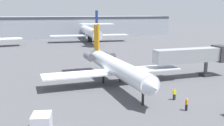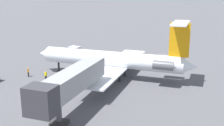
{
  "view_description": "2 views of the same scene",
  "coord_description": "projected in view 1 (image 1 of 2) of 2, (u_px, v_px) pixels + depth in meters",
  "views": [
    {
      "loc": [
        -14.52,
        -42.03,
        12.35
      ],
      "look_at": [
        1.8,
        -0.02,
        3.58
      ],
      "focal_mm": 41.32,
      "sensor_mm": 36.0,
      "label": 1
    },
    {
      "loc": [
        49.37,
        13.44,
        16.28
      ],
      "look_at": [
        0.78,
        -2.15,
        2.39
      ],
      "focal_mm": 47.67,
      "sensor_mm": 36.0,
      "label": 2
    }
  ],
  "objects": [
    {
      "name": "ground_plane",
      "position": [
        103.0,
        84.0,
        45.98
      ],
      "size": [
        400.0,
        400.0,
        0.1
      ],
      "primitive_type": "cube",
      "color": "#4C4C51"
    },
    {
      "name": "regional_jet",
      "position": [
        114.0,
        65.0,
        44.94
      ],
      "size": [
        24.85,
        29.05,
        10.21
      ],
      "color": "silver",
      "rests_on": "ground_plane"
    },
    {
      "name": "jet_bridge",
      "position": [
        197.0,
        55.0,
        49.81
      ],
      "size": [
        15.94,
        3.57,
        5.98
      ],
      "color": "gray",
      "rests_on": "ground_plane"
    },
    {
      "name": "ground_crew_marshaller",
      "position": [
        187.0,
        104.0,
        33.0
      ],
      "size": [
        0.48,
        0.44,
        1.69
      ],
      "color": "black",
      "rests_on": "ground_plane"
    },
    {
      "name": "ground_crew_loader",
      "position": [
        174.0,
        94.0,
        37.08
      ],
      "size": [
        0.41,
        0.28,
        1.69
      ],
      "color": "black",
      "rests_on": "ground_plane"
    },
    {
      "name": "cargo_container_uld",
      "position": [
        42.0,
        123.0,
        27.29
      ],
      "size": [
        2.52,
        2.82,
        1.86
      ],
      "color": "silver",
      "rests_on": "ground_plane"
    },
    {
      "name": "terminal_building",
      "position": [
        42.0,
        27.0,
        131.63
      ],
      "size": [
        137.74,
        21.81,
        10.54
      ],
      "color": "#8C939E",
      "rests_on": "ground_plane"
    },
    {
      "name": "parked_airliner_west_mid",
      "position": [
        90.0,
        32.0,
        111.44
      ],
      "size": [
        34.09,
        40.12,
        13.25
      ],
      "color": "silver",
      "rests_on": "ground_plane"
    }
  ]
}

